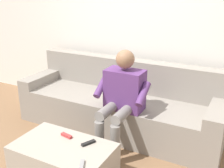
% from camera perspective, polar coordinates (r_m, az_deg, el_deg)
% --- Properties ---
extents(ground_plane, '(8.00, 8.00, 0.00)m').
position_cam_1_polar(ground_plane, '(3.09, -4.81, -14.48)').
color(ground_plane, '#846042').
extents(back_wall, '(5.60, 0.06, 2.64)m').
position_cam_1_polar(back_wall, '(3.70, 5.43, 13.28)').
color(back_wall, silver).
rests_on(back_wall, ground).
extents(couch, '(2.55, 0.80, 0.84)m').
position_cam_1_polar(couch, '(3.51, 1.59, -4.38)').
color(couch, gray).
rests_on(couch, ground).
extents(coffee_table, '(0.90, 0.55, 0.36)m').
position_cam_1_polar(coffee_table, '(2.71, -9.89, -15.59)').
color(coffee_table, '#A89E8E').
rests_on(coffee_table, ground).
extents(person_solo_seated, '(0.57, 0.57, 1.10)m').
position_cam_1_polar(person_solo_seated, '(2.96, 1.99, -2.33)').
color(person_solo_seated, '#5B3370').
rests_on(person_solo_seated, ground).
extents(remote_black, '(0.09, 0.14, 0.02)m').
position_cam_1_polar(remote_black, '(2.59, -4.88, -12.01)').
color(remote_black, black).
rests_on(remote_black, coffee_table).
extents(remote_red, '(0.13, 0.06, 0.02)m').
position_cam_1_polar(remote_red, '(2.73, -9.35, -10.43)').
color(remote_red, '#B73333').
rests_on(remote_red, coffee_table).
extents(remote_gray, '(0.09, 0.13, 0.02)m').
position_cam_1_polar(remote_gray, '(2.32, -6.24, -16.25)').
color(remote_gray, gray).
rests_on(remote_gray, coffee_table).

